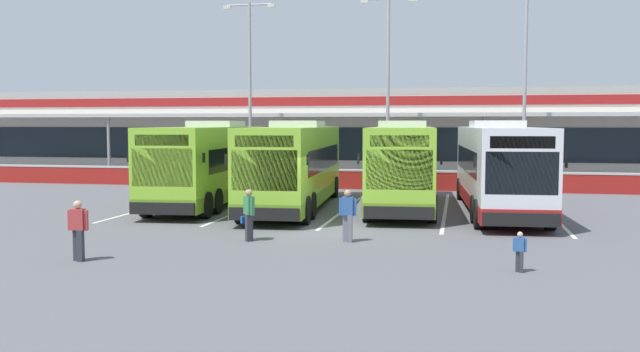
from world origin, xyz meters
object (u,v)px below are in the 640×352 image
at_px(lamp_post_centre, 388,78).
at_px(pedestrian_with_handbag, 249,214).
at_px(coach_bus_left_centre, 295,167).
at_px(pedestrian_child, 520,250).
at_px(pedestrian_approaching_bus, 78,228).
at_px(pedestrian_near_bin, 348,214).
at_px(coach_bus_centre, 402,167).
at_px(coach_bus_right_centre, 498,169).
at_px(coach_bus_leftmost, 211,165).
at_px(lamp_post_east, 525,77).
at_px(lamp_post_west, 250,80).

bearing_deg(lamp_post_centre, pedestrian_with_handbag, -96.51).
height_order(coach_bus_left_centre, pedestrian_child, coach_bus_left_centre).
bearing_deg(pedestrian_approaching_bus, pedestrian_with_handbag, 48.26).
bearing_deg(lamp_post_centre, pedestrian_near_bin, -87.66).
relative_size(coach_bus_centre, coach_bus_right_centre, 1.00).
relative_size(coach_bus_leftmost, lamp_post_east, 1.12).
relative_size(pedestrian_child, pedestrian_approaching_bus, 0.62).
xyz_separation_m(pedestrian_child, lamp_post_west, (-14.13, 23.08, 5.75)).
distance_m(coach_bus_centre, lamp_post_east, 12.91).
distance_m(pedestrian_near_bin, lamp_post_east, 21.49).
relative_size(coach_bus_left_centre, lamp_post_east, 1.12).
bearing_deg(pedestrian_approaching_bus, coach_bus_centre, 61.01).
xyz_separation_m(coach_bus_right_centre, pedestrian_with_handbag, (-7.98, -8.62, -0.93)).
distance_m(coach_bus_centre, lamp_post_centre, 11.34).
bearing_deg(coach_bus_leftmost, pedestrian_near_bin, -48.09).
bearing_deg(pedestrian_child, coach_bus_left_centre, 126.93).
bearing_deg(coach_bus_centre, coach_bus_leftmost, -176.36).
distance_m(pedestrian_approaching_bus, lamp_post_east, 27.99).
bearing_deg(pedestrian_near_bin, coach_bus_left_centre, 114.66).
xyz_separation_m(pedestrian_with_handbag, lamp_post_centre, (2.26, 19.80, 5.43)).
distance_m(coach_bus_right_centre, lamp_post_east, 12.43).
bearing_deg(pedestrian_near_bin, pedestrian_with_handbag, -172.14).
height_order(pedestrian_child, lamp_post_east, lamp_post_east).
relative_size(coach_bus_left_centre, pedestrian_near_bin, 7.59).
height_order(lamp_post_west, lamp_post_centre, same).
bearing_deg(lamp_post_centre, lamp_post_west, 177.94).
bearing_deg(pedestrian_approaching_bus, coach_bus_left_centre, 76.40).
relative_size(pedestrian_with_handbag, pedestrian_approaching_bus, 1.00).
xyz_separation_m(coach_bus_right_centre, lamp_post_centre, (-5.72, 11.18, 4.50)).
relative_size(pedestrian_with_handbag, lamp_post_west, 0.15).
distance_m(pedestrian_with_handbag, pedestrian_near_bin, 3.08).
bearing_deg(pedestrian_with_handbag, coach_bus_centre, 67.44).
height_order(pedestrian_with_handbag, pedestrian_child, pedestrian_with_handbag).
xyz_separation_m(coach_bus_centre, pedestrian_child, (3.93, -12.50, -1.24)).
bearing_deg(coach_bus_centre, pedestrian_with_handbag, -112.56).
bearing_deg(lamp_post_east, pedestrian_child, -95.16).
xyz_separation_m(pedestrian_near_bin, lamp_post_centre, (-0.79, 19.38, 5.42)).
distance_m(coach_bus_leftmost, coach_bus_centre, 8.61).
relative_size(coach_bus_centre, pedestrian_near_bin, 7.59).
relative_size(pedestrian_with_handbag, lamp_post_centre, 0.15).
height_order(coach_bus_centre, pedestrian_near_bin, coach_bus_centre).
bearing_deg(pedestrian_near_bin, lamp_post_centre, 92.34).
bearing_deg(pedestrian_with_handbag, lamp_post_east, 63.54).
xyz_separation_m(pedestrian_child, pedestrian_near_bin, (-4.84, 3.39, 0.33)).
xyz_separation_m(pedestrian_child, lamp_post_east, (2.08, 23.00, 5.75)).
relative_size(coach_bus_centre, pedestrian_child, 12.24).
bearing_deg(lamp_post_west, coach_bus_right_centre, -38.92).
height_order(pedestrian_with_handbag, pedestrian_approaching_bus, same).
bearing_deg(lamp_post_east, coach_bus_right_centre, -99.85).
xyz_separation_m(coach_bus_centre, pedestrian_approaching_bus, (-7.45, -13.44, -0.91)).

